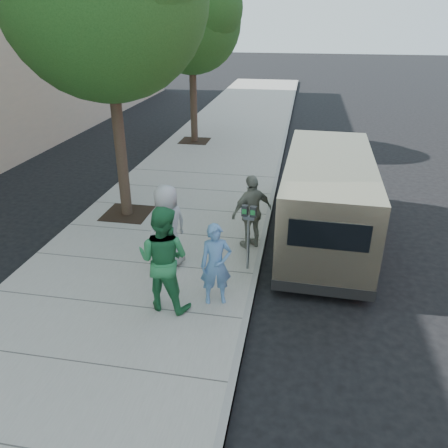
{
  "coord_description": "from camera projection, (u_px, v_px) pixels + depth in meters",
  "views": [
    {
      "loc": [
        2.17,
        -7.65,
        4.97
      ],
      "look_at": [
        0.73,
        0.27,
        1.1
      ],
      "focal_mm": 35.0,
      "sensor_mm": 36.0,
      "label": 1
    }
  ],
  "objects": [
    {
      "name": "ground",
      "position": [
        188.0,
        273.0,
        9.28
      ],
      "size": [
        120.0,
        120.0,
        0.0
      ],
      "primitive_type": "plane",
      "color": "black",
      "rests_on": "ground"
    },
    {
      "name": "sidewalk",
      "position": [
        143.0,
        266.0,
        9.41
      ],
      "size": [
        5.0,
        60.0,
        0.15
      ],
      "primitive_type": "cube",
      "color": "gray",
      "rests_on": "ground"
    },
    {
      "name": "curb_face",
      "position": [
        255.0,
        277.0,
        9.02
      ],
      "size": [
        0.12,
        60.0,
        0.16
      ],
      "primitive_type": "cube",
      "color": "gray",
      "rests_on": "ground"
    },
    {
      "name": "tree_far",
      "position": [
        192.0,
        17.0,
        16.4
      ],
      "size": [
        3.92,
        3.8,
        6.49
      ],
      "color": "black",
      "rests_on": "sidewalk"
    },
    {
      "name": "parking_meter",
      "position": [
        249.0,
        224.0,
        8.74
      ],
      "size": [
        0.3,
        0.14,
        1.43
      ],
      "rotation": [
        0.0,
        0.0,
        -0.14
      ],
      "color": "gray",
      "rests_on": "sidewalk"
    },
    {
      "name": "van",
      "position": [
        326.0,
        198.0,
        10.16
      ],
      "size": [
        2.04,
        5.69,
        2.09
      ],
      "rotation": [
        0.0,
        0.0,
        -0.03
      ],
      "color": "tan",
      "rests_on": "ground"
    },
    {
      "name": "person_officer",
      "position": [
        216.0,
        265.0,
        7.81
      ],
      "size": [
        0.66,
        0.53,
        1.56
      ],
      "primitive_type": "imported",
      "rotation": [
        0.0,
        0.0,
        0.3
      ],
      "color": "#5582B6",
      "rests_on": "sidewalk"
    },
    {
      "name": "person_green_shirt",
      "position": [
        164.0,
        259.0,
        7.59
      ],
      "size": [
        1.06,
        0.88,
        1.97
      ],
      "primitive_type": "imported",
      "rotation": [
        0.0,
        0.0,
        2.99
      ],
      "color": "#277843",
      "rests_on": "sidewalk"
    },
    {
      "name": "person_gray_shirt",
      "position": [
        168.0,
        227.0,
        8.94
      ],
      "size": [
        1.0,
        1.04,
        1.79
      ],
      "primitive_type": "imported",
      "rotation": [
        0.0,
        0.0,
        4.01
      ],
      "color": "#ACACAF",
      "rests_on": "sidewalk"
    },
    {
      "name": "person_striped_polo",
      "position": [
        252.0,
        212.0,
        9.69
      ],
      "size": [
        1.05,
        0.97,
        1.72
      ],
      "primitive_type": "imported",
      "rotation": [
        0.0,
        0.0,
        3.83
      ],
      "color": "gray",
      "rests_on": "sidewalk"
    }
  ]
}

